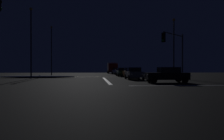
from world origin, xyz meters
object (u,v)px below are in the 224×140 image
Objects in this scene: sedan_orange at (130,72)px; sedan_gray at (134,73)px; sedan_blue at (119,71)px; traffic_signal_ne at (175,47)px; sedan_red at (122,72)px; streetlamp_right_near at (174,44)px; box_truck at (112,67)px; streetlamp_left_far at (51,47)px; sedan_black_crossing at (167,75)px; streetlamp_left_near at (31,38)px; sedan_green at (122,72)px; sedan_silver at (116,71)px.

sedan_gray is at bearing -93.91° from sedan_orange.
sedan_blue is 0.75× the size of traffic_signal_ne.
sedan_orange is 10.85m from sedan_red.
streetlamp_right_near is (6.04, -13.71, 4.33)m from sedan_red.
traffic_signal_ne is (3.90, -25.86, 3.25)m from sedan_blue.
traffic_signal_ne is at bearing -79.54° from sedan_red.
box_truck is at bearing 91.68° from sedan_red.
sedan_gray is 17.52m from sedan_red.
sedan_black_crossing is at bearing -58.83° from streetlamp_left_far.
sedan_blue is 13.95m from box_truck.
streetlamp_left_near is (-16.26, 10.88, 4.95)m from sedan_black_crossing.
streetlamp_left_far reaches higher than sedan_green.
sedan_green is 1.00× the size of sedan_black_crossing.
streetlamp_left_near is at bearing -113.21° from box_truck.
sedan_orange is 22.84m from sedan_silver.
box_truck is 0.82× the size of streetlamp_left_near.
box_truck is (-0.44, 13.91, 0.91)m from sedan_blue.
sedan_green is 1.00× the size of sedan_red.
box_truck is at bearing 101.32° from streetlamp_right_near.
box_truck is at bearing 93.10° from sedan_silver.
sedan_red is 21.07m from traffic_signal_ne.
sedan_green is (-0.08, 11.93, 0.00)m from sedan_gray.
sedan_blue and sedan_black_crossing have the same top height.
sedan_red is 24.64m from sedan_black_crossing.
sedan_red is (0.68, 5.58, 0.00)m from sedan_green.
box_truck is at bearing 96.23° from traffic_signal_ne.
traffic_signal_ne is at bearing -20.09° from streetlamp_left_near.
sedan_blue and sedan_silver have the same top height.
sedan_red is 12.00m from sedan_silver.
sedan_gray is 11.93m from sedan_green.
streetlamp_left_far is 1.02× the size of streetlamp_left_near.
sedan_gray and sedan_green have the same top height.
streetlamp_right_near is at bearing 29.76° from sedan_gray.
sedan_black_crossing is (1.67, -29.98, 0.00)m from sedan_blue.
sedan_red is 1.00× the size of sedan_blue.
sedan_red is at bearing -8.85° from streetlamp_left_far.
sedan_gray is at bearing -91.96° from sedan_red.
streetlamp_left_far is at bearing 90.00° from streetlamp_left_near.
streetlamp_left_near reaches higher than sedan_blue.
streetlamp_right_near is at bearing -78.68° from box_truck.
traffic_signal_ne reaches higher than sedan_silver.
sedan_gray is 0.49× the size of streetlamp_right_near.
streetlamp_left_near is (-18.49, 6.76, 1.71)m from traffic_signal_ne.
sedan_green is at bearing -29.27° from streetlamp_left_far.
streetlamp_right_near is 0.88× the size of streetlamp_left_near.
sedan_gray is at bearing -91.19° from sedan_blue.
sedan_gray is at bearing -150.24° from streetlamp_right_near.
streetlamp_left_near reaches higher than sedan_orange.
streetlamp_left_near is (0.00, -16.00, -0.13)m from streetlamp_left_far.
traffic_signal_ne is at bearing -81.42° from sedan_blue.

